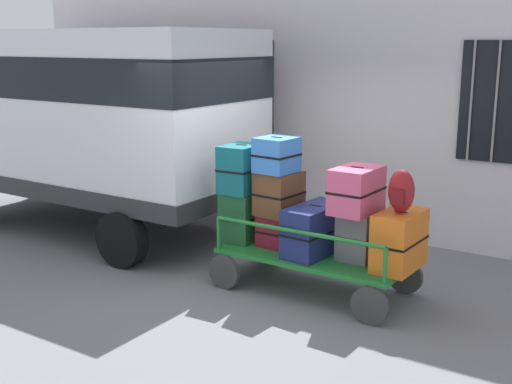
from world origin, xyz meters
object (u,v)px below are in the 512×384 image
object	(u,v)px
suitcase_center_bottom	(315,230)
suitcase_midright_middle	(357,190)
suitcase_midright_bottom	(355,237)
van	(89,110)
suitcase_midleft_top	(277,155)
suitcase_left_middle	(241,169)
suitcase_midleft_bottom	(278,230)
luggage_cart	(314,260)
suitcase_midleft_middle	(279,193)
backpack	(401,191)
suitcase_right_bottom	(399,240)
suitcase_left_bottom	(244,216)

from	to	relation	value
suitcase_center_bottom	suitcase_midright_middle	distance (m)	0.70
suitcase_center_bottom	suitcase_midright_bottom	bearing A→B (deg)	1.55
van	suitcase_midleft_top	bearing A→B (deg)	-8.19
suitcase_left_middle	suitcase_midleft_bottom	size ratio (longest dim) A/B	1.35
suitcase_midleft_top	suitcase_midright_bottom	bearing A→B (deg)	2.62
luggage_cart	suitcase_midleft_middle	distance (m)	0.85
suitcase_midleft_middle	suitcase_midright_bottom	distance (m)	1.02
backpack	suitcase_midright_bottom	bearing A→B (deg)	177.05
suitcase_midleft_top	backpack	bearing A→B (deg)	0.74
luggage_cart	backpack	world-z (taller)	backpack
van	luggage_cart	world-z (taller)	van
van	suitcase_midleft_middle	bearing A→B (deg)	-7.24
suitcase_midleft_top	suitcase_midright_middle	xyz separation A→B (m)	(0.96, 0.04, -0.29)
suitcase_midright_middle	suitcase_right_bottom	size ratio (longest dim) A/B	0.92
luggage_cart	suitcase_midleft_top	world-z (taller)	suitcase_midleft_top
suitcase_left_middle	suitcase_midright_middle	bearing A→B (deg)	0.97
suitcase_left_bottom	suitcase_midleft_top	bearing A→B (deg)	-5.91
suitcase_left_middle	suitcase_midleft_bottom	xyz separation A→B (m)	(0.48, 0.04, -0.68)
van	suitcase_center_bottom	distance (m)	4.11
suitcase_midleft_bottom	suitcase_left_middle	bearing A→B (deg)	-174.93
suitcase_midleft_middle	suitcase_left_middle	bearing A→B (deg)	-174.30
backpack	suitcase_midright_middle	bearing A→B (deg)	178.07
suitcase_midright_bottom	suitcase_right_bottom	xyz separation A→B (m)	(0.48, 0.02, 0.04)
luggage_cart	van	bearing A→B (deg)	173.28
suitcase_left_bottom	suitcase_midright_middle	world-z (taller)	suitcase_midright_middle
suitcase_midleft_middle	suitcase_center_bottom	bearing A→B (deg)	-3.30
suitcase_right_bottom	luggage_cart	bearing A→B (deg)	-178.26
suitcase_left_middle	suitcase_midright_middle	distance (m)	1.44
suitcase_midleft_middle	suitcase_left_bottom	bearing A→B (deg)	-178.94
suitcase_midleft_top	suitcase_center_bottom	distance (m)	0.93
van	suitcase_midleft_bottom	distance (m)	3.68
suitcase_left_middle	backpack	xyz separation A→B (m)	(1.93, 0.01, -0.03)
luggage_cart	suitcase_center_bottom	distance (m)	0.36
suitcase_left_middle	suitcase_midright_bottom	bearing A→B (deg)	1.32
suitcase_center_bottom	suitcase_midright_middle	xyz separation A→B (m)	(0.48, 0.00, 0.51)
suitcase_midleft_bottom	suitcase_midleft_middle	world-z (taller)	suitcase_midleft_middle
suitcase_left_bottom	suitcase_right_bottom	xyz separation A→B (m)	(1.92, 0.01, 0.01)
suitcase_midleft_top	suitcase_right_bottom	bearing A→B (deg)	2.51
van	suitcase_left_bottom	size ratio (longest dim) A/B	8.27
suitcase_midleft_middle	suitcase_midright_bottom	size ratio (longest dim) A/B	0.98
suitcase_center_bottom	suitcase_midleft_top	bearing A→B (deg)	-176.32
van	suitcase_midright_middle	distance (m)	4.49
suitcase_center_bottom	suitcase_midright_bottom	xyz separation A→B (m)	(0.48, 0.01, -0.01)
suitcase_midright_bottom	suitcase_midleft_middle	bearing A→B (deg)	179.12
suitcase_midleft_middle	suitcase_midright_bottom	xyz separation A→B (m)	(0.96, -0.01, -0.35)
suitcase_left_middle	van	bearing A→B (deg)	170.71
suitcase_midleft_middle	suitcase_midleft_top	distance (m)	0.45
luggage_cart	backpack	size ratio (longest dim) A/B	4.90
suitcase_left_bottom	suitcase_midleft_top	size ratio (longest dim) A/B	1.30
suitcase_left_bottom	backpack	distance (m)	2.00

